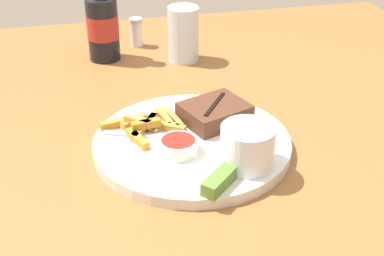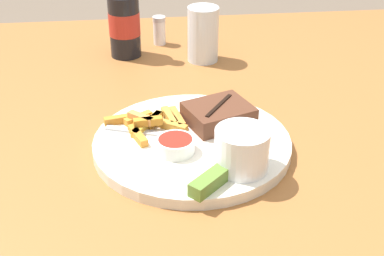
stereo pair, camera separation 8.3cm
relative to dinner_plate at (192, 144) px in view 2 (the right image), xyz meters
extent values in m
cube|color=#935B2D|center=(0.00, 0.00, -0.03)|extent=(1.33, 1.29, 0.04)
cylinder|color=#935B2D|center=(0.60, 0.58, -0.41)|extent=(0.06, 0.06, 0.72)
cylinder|color=silver|center=(0.00, 0.00, 0.00)|extent=(0.31, 0.31, 0.01)
cylinder|color=white|center=(0.00, 0.00, 0.01)|extent=(0.31, 0.31, 0.00)
cube|color=#512D1E|center=(0.05, 0.05, 0.02)|extent=(0.12, 0.11, 0.03)
cube|color=black|center=(0.05, 0.05, 0.04)|extent=(0.05, 0.07, 0.00)
cube|color=#CC7C33|center=(-0.02, 0.06, 0.02)|extent=(0.02, 0.06, 0.01)
cube|color=orange|center=(-0.08, 0.06, 0.02)|extent=(0.05, 0.04, 0.01)
cube|color=#C67C23|center=(-0.07, 0.03, 0.03)|extent=(0.05, 0.02, 0.01)
cube|color=gold|center=(-0.04, 0.04, 0.02)|extent=(0.07, 0.05, 0.01)
cube|color=#C77B28|center=(-0.11, 0.06, 0.02)|extent=(0.05, 0.02, 0.01)
cube|color=gold|center=(-0.07, 0.04, 0.02)|extent=(0.05, 0.07, 0.01)
cube|color=#BD8632|center=(-0.06, 0.06, 0.02)|extent=(0.03, 0.05, 0.01)
cube|color=#C67B29|center=(-0.08, 0.01, 0.02)|extent=(0.03, 0.06, 0.01)
cube|color=#BD8B37|center=(-0.03, 0.06, 0.02)|extent=(0.03, 0.06, 0.01)
cube|color=#D78842|center=(-0.08, 0.05, 0.03)|extent=(0.04, 0.04, 0.01)
cylinder|color=white|center=(0.06, -0.09, 0.04)|extent=(0.08, 0.08, 0.06)
cylinder|color=beige|center=(0.06, -0.09, 0.06)|extent=(0.07, 0.07, 0.01)
cylinder|color=silver|center=(-0.03, -0.03, 0.02)|extent=(0.06, 0.06, 0.02)
cylinder|color=#B22319|center=(-0.03, -0.03, 0.03)|extent=(0.05, 0.05, 0.01)
cube|color=#567A2D|center=(0.01, -0.13, 0.02)|extent=(0.06, 0.06, 0.02)
cube|color=#B7B7BC|center=(-0.09, 0.03, 0.01)|extent=(0.10, 0.05, 0.00)
cube|color=#B7B7BC|center=(-0.03, 0.00, 0.01)|extent=(0.03, 0.01, 0.00)
cube|color=#B7B7BC|center=(-0.02, 0.01, 0.01)|extent=(0.03, 0.01, 0.00)
cube|color=#B7B7BC|center=(-0.02, 0.01, 0.01)|extent=(0.03, 0.01, 0.00)
cylinder|color=black|center=(-0.10, 0.40, 0.06)|extent=(0.07, 0.07, 0.13)
cylinder|color=#B22D23|center=(-0.10, 0.40, 0.06)|extent=(0.07, 0.07, 0.05)
cylinder|color=silver|center=(0.06, 0.35, 0.05)|extent=(0.07, 0.07, 0.12)
cylinder|color=white|center=(-0.02, 0.46, 0.02)|extent=(0.03, 0.03, 0.05)
cylinder|color=#B7B7BC|center=(-0.02, 0.46, 0.05)|extent=(0.03, 0.03, 0.01)
camera|label=1|loc=(-0.16, -0.70, 0.45)|focal=50.00mm
camera|label=2|loc=(-0.08, -0.71, 0.45)|focal=50.00mm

